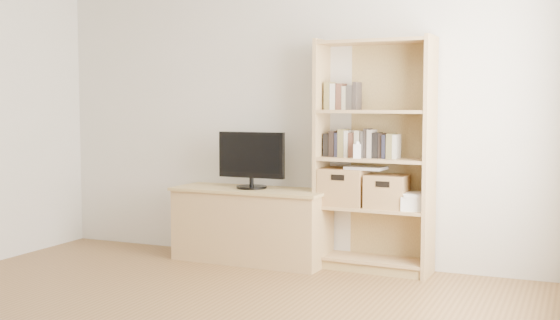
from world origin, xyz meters
The scene contains 11 objects.
back_wall centered at (0.00, 2.50, 1.30)m, with size 4.50×0.02×2.60m, color silver.
tv_stand centered at (-0.26, 2.26, 0.30)m, with size 1.31×0.49×0.60m, color tan.
bookshelf centered at (0.78, 2.34, 0.93)m, with size 0.93×0.33×1.85m, color tan.
television centered at (-0.26, 2.26, 0.86)m, with size 0.60×0.05×0.47m, color black.
books_row_mid centered at (0.78, 2.36, 1.01)m, with size 0.76×0.15×0.21m, color black.
books_row_upper centered at (0.57, 2.37, 1.39)m, with size 0.39×0.14×0.21m, color black.
baby_monitor centered at (0.67, 2.24, 0.96)m, with size 0.06×0.04×0.11m, color white.
basket_left centered at (0.53, 2.34, 0.66)m, with size 0.36×0.30×0.30m, color #A9834C.
basket_right centered at (0.89, 2.32, 0.65)m, with size 0.32×0.26×0.26m, color #A9834C.
laptop centered at (0.72, 2.32, 0.83)m, with size 0.30×0.21×0.02m, color white.
magazine_stack centered at (1.10, 2.31, 0.57)m, with size 0.17×0.24×0.11m, color silver.
Camera 1 is at (2.29, -3.05, 1.33)m, focal length 45.00 mm.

